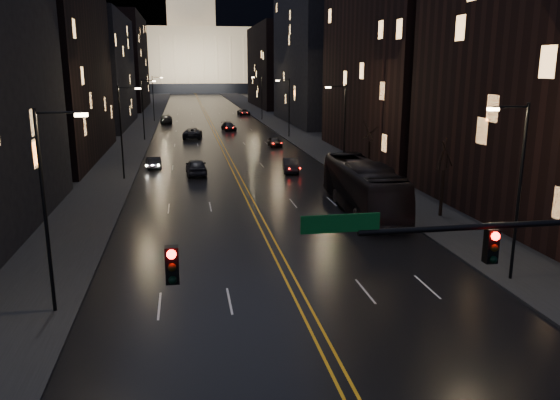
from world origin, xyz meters
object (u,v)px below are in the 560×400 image
bus (363,187)px  oncoming_car_b (153,162)px  oncoming_car_a (196,167)px  receding_car_a (291,165)px

bus → oncoming_car_b: (-16.53, 21.13, -1.20)m
oncoming_car_a → oncoming_car_b: (-4.47, 4.51, -0.18)m
bus → oncoming_car_a: size_ratio=2.70×
bus → oncoming_car_a: bus is taller
oncoming_car_b → oncoming_car_a: bearing=127.2°
receding_car_a → oncoming_car_b: bearing=169.9°
oncoming_car_b → bus: bearing=120.6°
oncoming_car_b → receding_car_a: size_ratio=0.93×
bus → receding_car_a: bearing=100.2°
bus → oncoming_car_b: bus is taller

